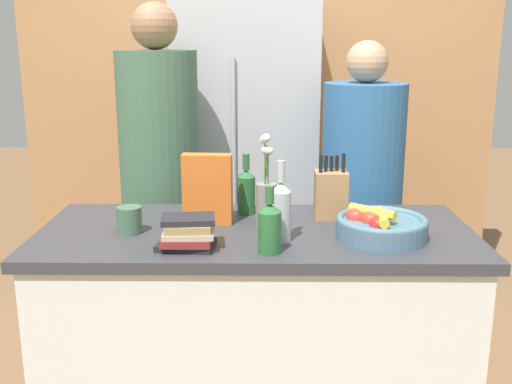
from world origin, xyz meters
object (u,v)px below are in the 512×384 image
at_px(cereal_box, 207,189).
at_px(bottle_wine, 246,190).
at_px(refrigerator, 247,166).
at_px(coffee_mug, 129,220).
at_px(knife_block, 331,194).
at_px(flower_vase, 266,196).
at_px(book_stack, 188,233).
at_px(person_at_sink, 160,176).
at_px(bottle_vinegar, 270,227).
at_px(person_in_blue, 361,196).
at_px(bottle_oil, 281,210).
at_px(fruit_bowl, 380,226).

height_order(cereal_box, bottle_wine, cereal_box).
height_order(refrigerator, bottle_wine, refrigerator).
xyz_separation_m(coffee_mug, bottle_wine, (0.41, 0.25, 0.05)).
relative_size(cereal_box, bottle_wine, 1.09).
height_order(knife_block, flower_vase, flower_vase).
relative_size(book_stack, person_at_sink, 0.11).
bearing_deg(bottle_vinegar, knife_block, 58.91).
distance_m(knife_block, flower_vase, 0.27).
bearing_deg(knife_block, flower_vase, -157.20).
height_order(flower_vase, bottle_vinegar, flower_vase).
relative_size(refrigerator, person_at_sink, 1.05).
distance_m(cereal_box, person_in_blue, 0.88).
relative_size(refrigerator, bottle_oil, 6.55).
distance_m(flower_vase, cereal_box, 0.22).
distance_m(fruit_bowl, bottle_vinegar, 0.42).
height_order(book_stack, bottle_vinegar, bottle_vinegar).
xyz_separation_m(book_stack, person_at_sink, (-0.23, 0.82, 0.01)).
bearing_deg(person_at_sink, cereal_box, -38.06).
bearing_deg(bottle_vinegar, bottle_oil, 71.72).
distance_m(bottle_oil, bottle_wine, 0.36).
bearing_deg(knife_block, person_in_blue, 67.07).
relative_size(knife_block, bottle_oil, 0.91).
relative_size(flower_vase, bottle_wine, 1.43).
bearing_deg(knife_block, bottle_wine, 170.99).
distance_m(coffee_mug, bottle_vinegar, 0.54).
distance_m(refrigerator, bottle_vinegar, 1.41).
distance_m(refrigerator, cereal_box, 1.09).
bearing_deg(fruit_bowl, refrigerator, 111.63).
relative_size(coffee_mug, book_stack, 0.54).
xyz_separation_m(refrigerator, fruit_bowl, (0.50, -1.25, 0.05)).
bearing_deg(bottle_oil, book_stack, -165.17).
height_order(knife_block, coffee_mug, knife_block).
relative_size(coffee_mug, person_in_blue, 0.07).
bearing_deg(coffee_mug, fruit_bowl, -3.45).
bearing_deg(person_at_sink, fruit_bowl, -13.42).
xyz_separation_m(fruit_bowl, cereal_box, (-0.62, 0.18, 0.09)).
xyz_separation_m(refrigerator, bottle_vinegar, (0.11, -1.40, 0.09)).
bearing_deg(bottle_wine, bottle_vinegar, -79.05).
height_order(book_stack, person_in_blue, person_in_blue).
height_order(bottle_vinegar, bottle_wine, bottle_wine).
height_order(bottle_vinegar, person_at_sink, person_at_sink).
xyz_separation_m(flower_vase, person_in_blue, (0.45, 0.57, -0.15)).
bearing_deg(cereal_box, knife_block, 8.99).
height_order(knife_block, person_at_sink, person_at_sink).
height_order(person_at_sink, person_in_blue, person_at_sink).
height_order(fruit_bowl, person_at_sink, person_at_sink).
bearing_deg(bottle_vinegar, person_in_blue, 63.16).
relative_size(bottle_oil, person_at_sink, 0.16).
height_order(refrigerator, knife_block, refrigerator).
distance_m(flower_vase, person_in_blue, 0.74).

